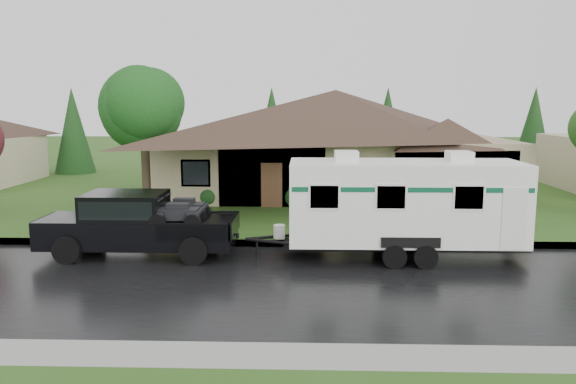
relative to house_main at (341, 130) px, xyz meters
name	(u,v)px	position (x,y,z in m)	size (l,w,h in m)	color
ground	(294,263)	(-2.29, -13.84, -3.59)	(140.00, 140.00, 0.00)	#2F5219
road	(292,283)	(-2.29, -15.84, -3.59)	(140.00, 8.00, 0.01)	black
curb	(295,243)	(-2.29, -11.59, -3.52)	(140.00, 0.50, 0.15)	gray
lawn	(299,190)	(-2.29, 1.16, -3.52)	(140.00, 26.00, 0.15)	#2F5219
house_main	(341,130)	(0.00, 0.00, 0.00)	(19.44, 10.80, 6.90)	gray
tree_left_green	(144,106)	(-9.55, -4.61, 1.28)	(4.11, 4.11, 6.81)	#382B1E
shrub_row	(340,196)	(-0.29, -4.54, -2.94)	(13.60, 1.00, 1.00)	#143814
pickup_truck	(135,222)	(-7.55, -13.05, -2.46)	(6.32, 2.40, 2.11)	black
travel_trailer	(404,202)	(1.27, -13.05, -1.73)	(7.80, 2.74, 3.50)	white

